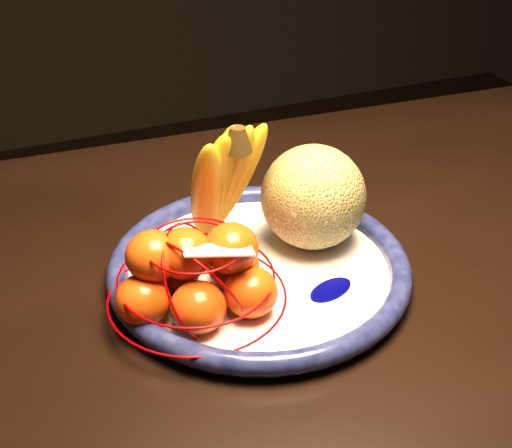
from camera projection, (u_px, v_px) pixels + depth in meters
name	position (u px, v px, depth m)	size (l,w,h in m)	color
dining_table	(276.00, 351.00, 0.86)	(1.57, 0.99, 0.76)	black
fruit_bowl	(259.00, 268.00, 0.84)	(0.36, 0.36, 0.03)	white
cantaloupe	(313.00, 197.00, 0.85)	(0.13, 0.13, 0.13)	olive
banana_bunch	(219.00, 181.00, 0.82)	(0.12, 0.12, 0.19)	gold
mandarin_bag	(196.00, 275.00, 0.76)	(0.26, 0.26, 0.12)	#FF4F19
price_tag	(218.00, 250.00, 0.72)	(0.07, 0.03, 0.00)	white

